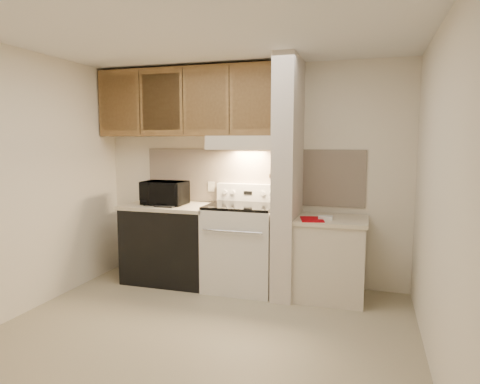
% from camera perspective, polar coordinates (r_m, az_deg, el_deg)
% --- Properties ---
extents(floor, '(3.60, 3.60, 0.00)m').
position_cam_1_polar(floor, '(3.92, -4.90, -18.04)').
color(floor, tan).
rests_on(floor, ground).
extents(ceiling, '(3.60, 3.60, 0.00)m').
position_cam_1_polar(ceiling, '(3.65, -5.32, 20.33)').
color(ceiling, white).
rests_on(ceiling, wall_back).
extents(wall_back, '(3.60, 2.50, 0.02)m').
position_cam_1_polar(wall_back, '(4.99, 1.38, 2.29)').
color(wall_back, '#EEE4CD').
rests_on(wall_back, floor).
extents(wall_left, '(0.02, 3.00, 2.50)m').
position_cam_1_polar(wall_left, '(4.56, -26.54, 1.15)').
color(wall_left, '#EEE4CD').
rests_on(wall_left, floor).
extents(wall_right, '(0.02, 3.00, 2.50)m').
position_cam_1_polar(wall_right, '(3.35, 24.80, -0.58)').
color(wall_right, '#EEE4CD').
rests_on(wall_right, floor).
extents(backsplash, '(2.60, 0.02, 0.63)m').
position_cam_1_polar(backsplash, '(4.98, 1.35, 2.11)').
color(backsplash, '#FFE4CA').
rests_on(backsplash, wall_back).
extents(range_body, '(0.76, 0.65, 0.92)m').
position_cam_1_polar(range_body, '(4.79, 0.24, -7.48)').
color(range_body, silver).
rests_on(range_body, floor).
extents(oven_window, '(0.50, 0.01, 0.30)m').
position_cam_1_polar(oven_window, '(4.49, -0.94, -7.94)').
color(oven_window, black).
rests_on(oven_window, range_body).
extents(oven_handle, '(0.65, 0.02, 0.02)m').
position_cam_1_polar(oven_handle, '(4.40, -1.10, -5.30)').
color(oven_handle, silver).
rests_on(oven_handle, range_body).
extents(cooktop, '(0.74, 0.64, 0.03)m').
position_cam_1_polar(cooktop, '(4.70, 0.24, -1.86)').
color(cooktop, black).
rests_on(cooktop, range_body).
extents(range_backguard, '(0.76, 0.08, 0.20)m').
position_cam_1_polar(range_backguard, '(4.95, 1.19, -0.07)').
color(range_backguard, silver).
rests_on(range_backguard, range_body).
extents(range_display, '(0.10, 0.01, 0.04)m').
position_cam_1_polar(range_display, '(4.91, 1.06, -0.12)').
color(range_display, black).
rests_on(range_display, range_backguard).
extents(range_knob_left_outer, '(0.05, 0.02, 0.05)m').
position_cam_1_polar(range_knob_left_outer, '(4.99, -2.04, -0.01)').
color(range_knob_left_outer, silver).
rests_on(range_knob_left_outer, range_backguard).
extents(range_knob_left_inner, '(0.05, 0.02, 0.05)m').
position_cam_1_polar(range_knob_left_inner, '(4.96, -0.95, -0.05)').
color(range_knob_left_inner, silver).
rests_on(range_knob_left_inner, range_backguard).
extents(range_knob_right_inner, '(0.05, 0.02, 0.05)m').
position_cam_1_polar(range_knob_right_inner, '(4.86, 3.09, -0.20)').
color(range_knob_right_inner, silver).
rests_on(range_knob_right_inner, range_backguard).
extents(range_knob_right_outer, '(0.05, 0.02, 0.05)m').
position_cam_1_polar(range_knob_right_outer, '(4.84, 4.24, -0.24)').
color(range_knob_right_outer, silver).
rests_on(range_knob_right_outer, range_backguard).
extents(dishwasher_front, '(1.00, 0.63, 0.87)m').
position_cam_1_polar(dishwasher_front, '(5.12, -9.27, -6.92)').
color(dishwasher_front, black).
rests_on(dishwasher_front, floor).
extents(left_countertop, '(1.04, 0.67, 0.04)m').
position_cam_1_polar(left_countertop, '(5.03, -9.37, -1.88)').
color(left_countertop, beige).
rests_on(left_countertop, dishwasher_front).
extents(spoon_rest, '(0.25, 0.10, 0.02)m').
position_cam_1_polar(spoon_rest, '(4.84, -10.02, -1.91)').
color(spoon_rest, black).
rests_on(spoon_rest, left_countertop).
extents(teal_jar, '(0.11, 0.11, 0.10)m').
position_cam_1_polar(teal_jar, '(5.02, -8.80, -1.11)').
color(teal_jar, '#326E71').
rests_on(teal_jar, left_countertop).
extents(outlet, '(0.08, 0.01, 0.12)m').
position_cam_1_polar(outlet, '(5.13, -3.87, 0.72)').
color(outlet, beige).
rests_on(outlet, backsplash).
extents(microwave, '(0.49, 0.34, 0.27)m').
position_cam_1_polar(microwave, '(5.02, -10.02, -0.13)').
color(microwave, black).
rests_on(microwave, left_countertop).
extents(partition_pillar, '(0.22, 0.70, 2.50)m').
position_cam_1_polar(partition_pillar, '(4.53, 6.41, 1.80)').
color(partition_pillar, beige).
rests_on(partition_pillar, floor).
extents(pillar_trim, '(0.01, 0.70, 0.04)m').
position_cam_1_polar(pillar_trim, '(4.55, 4.98, 2.46)').
color(pillar_trim, brown).
rests_on(pillar_trim, partition_pillar).
extents(knife_strip, '(0.02, 0.42, 0.04)m').
position_cam_1_polar(knife_strip, '(4.50, 4.78, 2.67)').
color(knife_strip, black).
rests_on(knife_strip, partition_pillar).
extents(knife_blade_a, '(0.01, 0.03, 0.16)m').
position_cam_1_polar(knife_blade_a, '(4.36, 4.15, 1.22)').
color(knife_blade_a, silver).
rests_on(knife_blade_a, knife_strip).
extents(knife_handle_a, '(0.02, 0.02, 0.10)m').
position_cam_1_polar(knife_handle_a, '(4.36, 4.22, 3.20)').
color(knife_handle_a, black).
rests_on(knife_handle_a, knife_strip).
extents(knife_blade_b, '(0.01, 0.04, 0.18)m').
position_cam_1_polar(knife_blade_b, '(4.43, 4.35, 1.17)').
color(knife_blade_b, silver).
rests_on(knife_blade_b, knife_strip).
extents(knife_handle_b, '(0.02, 0.02, 0.10)m').
position_cam_1_polar(knife_handle_b, '(4.42, 4.40, 3.25)').
color(knife_handle_b, black).
rests_on(knife_handle_b, knife_strip).
extents(knife_blade_c, '(0.01, 0.04, 0.20)m').
position_cam_1_polar(knife_blade_c, '(4.53, 4.64, 1.17)').
color(knife_blade_c, silver).
rests_on(knife_blade_c, knife_strip).
extents(knife_handle_c, '(0.02, 0.02, 0.10)m').
position_cam_1_polar(knife_handle_c, '(4.50, 4.62, 3.31)').
color(knife_handle_c, black).
rests_on(knife_handle_c, knife_strip).
extents(knife_blade_d, '(0.01, 0.04, 0.16)m').
position_cam_1_polar(knife_blade_d, '(4.59, 4.82, 1.50)').
color(knife_blade_d, silver).
rests_on(knife_blade_d, knife_strip).
extents(knife_handle_d, '(0.02, 0.02, 0.10)m').
position_cam_1_polar(knife_handle_d, '(4.57, 4.82, 3.36)').
color(knife_handle_d, black).
rests_on(knife_handle_d, knife_strip).
extents(knife_blade_e, '(0.01, 0.04, 0.18)m').
position_cam_1_polar(knife_blade_e, '(4.67, 5.03, 1.46)').
color(knife_blade_e, silver).
rests_on(knife_blade_e, knife_strip).
extents(knife_handle_e, '(0.02, 0.02, 0.10)m').
position_cam_1_polar(knife_handle_e, '(4.67, 5.09, 3.43)').
color(knife_handle_e, black).
rests_on(knife_handle_e, knife_strip).
extents(oven_mitt, '(0.03, 0.09, 0.22)m').
position_cam_1_polar(oven_mitt, '(4.73, 5.20, 0.99)').
color(oven_mitt, slate).
rests_on(oven_mitt, partition_pillar).
extents(right_cab_base, '(0.70, 0.60, 0.81)m').
position_cam_1_polar(right_cab_base, '(4.63, 11.94, -8.87)').
color(right_cab_base, beige).
rests_on(right_cab_base, floor).
extents(right_countertop, '(0.74, 0.64, 0.04)m').
position_cam_1_polar(right_countertop, '(4.53, 12.08, -3.68)').
color(right_countertop, beige).
rests_on(right_countertop, right_cab_base).
extents(red_folder, '(0.28, 0.34, 0.01)m').
position_cam_1_polar(red_folder, '(4.40, 9.57, -3.61)').
color(red_folder, '#A4020A').
rests_on(red_folder, right_countertop).
extents(white_box, '(0.14, 0.10, 0.04)m').
position_cam_1_polar(white_box, '(4.43, 11.33, -3.39)').
color(white_box, white).
rests_on(white_box, right_countertop).
extents(range_hood, '(0.78, 0.44, 0.15)m').
position_cam_1_polar(range_hood, '(4.76, 0.68, 6.59)').
color(range_hood, beige).
rests_on(range_hood, upper_cabinets).
extents(hood_lip, '(0.78, 0.04, 0.06)m').
position_cam_1_polar(hood_lip, '(4.56, -0.07, 6.02)').
color(hood_lip, beige).
rests_on(hood_lip, range_hood).
extents(upper_cabinets, '(2.18, 0.33, 0.77)m').
position_cam_1_polar(upper_cabinets, '(5.06, -6.85, 11.78)').
color(upper_cabinets, brown).
rests_on(upper_cabinets, wall_back).
extents(cab_door_a, '(0.46, 0.01, 0.63)m').
position_cam_1_polar(cab_door_a, '(5.31, -15.83, 11.34)').
color(cab_door_a, brown).
rests_on(cab_door_a, upper_cabinets).
extents(cab_gap_a, '(0.01, 0.01, 0.73)m').
position_cam_1_polar(cab_gap_a, '(5.16, -13.24, 11.55)').
color(cab_gap_a, black).
rests_on(cab_gap_a, upper_cabinets).
extents(cab_door_b, '(0.46, 0.01, 0.63)m').
position_cam_1_polar(cab_door_b, '(5.03, -10.50, 11.74)').
color(cab_door_b, brown).
rests_on(cab_door_b, upper_cabinets).
extents(cab_gap_b, '(0.01, 0.01, 0.73)m').
position_cam_1_polar(cab_gap_b, '(4.91, -7.62, 11.91)').
color(cab_gap_b, black).
rests_on(cab_gap_b, upper_cabinets).
extents(cab_door_c, '(0.46, 0.01, 0.63)m').
position_cam_1_polar(cab_door_c, '(4.81, -4.59, 12.06)').
color(cab_door_c, brown).
rests_on(cab_door_c, upper_cabinets).
extents(cab_gap_c, '(0.01, 0.01, 0.73)m').
position_cam_1_polar(cab_gap_c, '(4.72, -1.45, 12.19)').
color(cab_gap_c, black).
rests_on(cab_gap_c, upper_cabinets).
extents(cab_door_d, '(0.46, 0.01, 0.63)m').
position_cam_1_polar(cab_door_d, '(4.64, 1.83, 12.28)').
color(cab_door_d, brown).
rests_on(cab_door_d, upper_cabinets).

